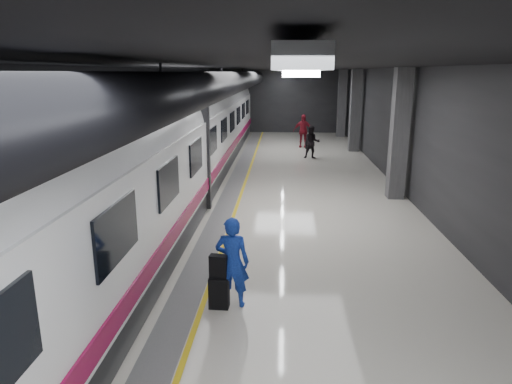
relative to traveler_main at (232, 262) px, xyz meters
name	(u,v)px	position (x,y,z in m)	size (l,w,h in m)	color
ground	(265,212)	(0.38, 6.05, -0.88)	(40.00, 40.00, 0.00)	beige
platform_hall	(258,98)	(0.09, 7.00, 2.65)	(10.02, 40.02, 4.51)	black
train	(161,147)	(-2.87, 6.05, 1.19)	(3.05, 38.00, 4.05)	black
traveler_main	(232,262)	(0.00, 0.00, 0.00)	(0.64, 0.42, 1.77)	blue
suitcase_main	(219,293)	(-0.24, -0.12, -0.58)	(0.37, 0.24, 0.61)	black
shoulder_bag	(219,266)	(-0.25, -0.09, -0.05)	(0.33, 0.18, 0.44)	black
traveler_far_a	(312,142)	(2.42, 15.54, -0.04)	(0.82, 0.64, 1.68)	black
traveler_far_b	(303,131)	(2.11, 19.15, 0.08)	(1.13, 0.47, 1.93)	maroon
suitcase_far	(308,145)	(2.40, 18.57, -0.65)	(0.31, 0.20, 0.46)	black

